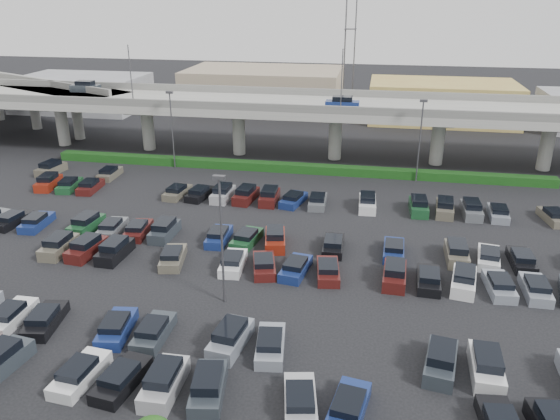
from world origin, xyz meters
name	(u,v)px	position (x,y,z in m)	size (l,w,h in m)	color
ground	(248,255)	(0.00, 0.00, 0.00)	(280.00, 280.00, 0.00)	black
overpass	(299,109)	(-0.25, 32.01, 6.97)	(150.00, 13.00, 15.80)	gray
on_ramp	(14,86)	(-52.10, 43.05, 6.86)	(50.93, 30.13, 8.80)	gray
hedge	(292,168)	(0.00, 25.00, 0.55)	(66.00, 1.60, 1.10)	#123C11
parked_cars	(234,267)	(-0.37, -3.62, 0.63)	(62.95, 41.63, 1.67)	#655F4F
light_poles	(208,181)	(-4.13, 2.00, 6.24)	(66.90, 48.38, 10.30)	#4B4A4F
distant_buildings	(388,97)	(12.38, 61.81, 3.74)	(138.00, 24.00, 9.00)	gray
comm_tower	(351,26)	(4.00, 74.00, 15.61)	(2.40, 2.40, 30.00)	#4B4A4F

